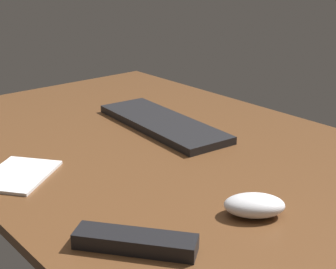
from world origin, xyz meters
The scene contains 5 objects.
desk centered at (0.00, 0.00, 1.00)cm, with size 140.00×84.00×2.00cm, color brown.
keyboard centered at (-14.72, 9.12, 2.93)cm, with size 40.23×13.54×1.86cm, color black.
computer_mouse centered at (30.35, -8.00, 3.86)cm, with size 10.28×6.37×3.71cm, color silver.
tv_remote centered at (25.79, -29.36, 3.22)cm, with size 18.53×4.60×2.44cm, color black.
notepad centered at (-9.89, -31.67, 2.31)cm, with size 15.62×11.74×0.62cm, color silver.
Camera 1 is at (78.93, -67.55, 43.85)cm, focal length 54.19 mm.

